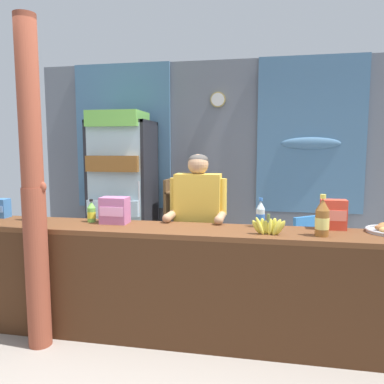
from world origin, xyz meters
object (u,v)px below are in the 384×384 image
(plastic_lawn_chair, at_px, (300,247))
(shopkeeper, at_px, (198,215))
(drink_fridge, at_px, (122,182))
(soda_bottle_lime_soda, at_px, (91,212))
(soda_bottle_water, at_px, (260,215))
(snack_box_wafer, at_px, (115,210))
(snack_box_crackers, at_px, (333,214))
(soda_bottle_iced_tea, at_px, (322,218))
(banana_bunch, at_px, (269,227))
(soda_bottle_cola, at_px, (27,208))
(stall_counter, at_px, (170,275))
(bottle_shelf_rack, at_px, (183,220))
(timber_post, at_px, (33,194))

(plastic_lawn_chair, distance_m, shopkeeper, 1.34)
(drink_fridge, relative_size, soda_bottle_lime_soda, 10.11)
(soda_bottle_water, xyz_separation_m, soda_bottle_lime_soda, (-1.46, -0.06, -0.02))
(snack_box_wafer, distance_m, snack_box_crackers, 1.81)
(plastic_lawn_chair, distance_m, soda_bottle_iced_tea, 1.41)
(soda_bottle_water, height_order, banana_bunch, soda_bottle_water)
(soda_bottle_iced_tea, height_order, soda_bottle_cola, soda_bottle_iced_tea)
(stall_counter, bearing_deg, shopkeeper, 76.91)
(drink_fridge, bearing_deg, soda_bottle_iced_tea, -39.63)
(bottle_shelf_rack, relative_size, soda_bottle_cola, 4.55)
(bottle_shelf_rack, height_order, soda_bottle_lime_soda, bottle_shelf_rack)
(plastic_lawn_chair, height_order, soda_bottle_iced_tea, soda_bottle_iced_tea)
(soda_bottle_cola, distance_m, soda_bottle_lime_soda, 0.61)
(timber_post, bearing_deg, stall_counter, 12.90)
(stall_counter, bearing_deg, snack_box_crackers, 12.94)
(shopkeeper, bearing_deg, soda_bottle_lime_soda, -158.40)
(snack_box_wafer, xyz_separation_m, banana_bunch, (1.30, -0.19, -0.05))
(timber_post, height_order, bottle_shelf_rack, timber_post)
(soda_bottle_lime_soda, xyz_separation_m, banana_bunch, (1.52, -0.20, -0.03))
(snack_box_crackers, height_order, banana_bunch, snack_box_crackers)
(plastic_lawn_chair, distance_m, soda_bottle_water, 1.26)
(soda_bottle_water, distance_m, soda_bottle_lime_soda, 1.46)
(soda_bottle_cola, xyz_separation_m, soda_bottle_lime_soda, (0.61, 0.03, -0.02))
(snack_box_crackers, bearing_deg, timber_post, -167.08)
(soda_bottle_iced_tea, bearing_deg, bottle_shelf_rack, 125.83)
(snack_box_wafer, bearing_deg, soda_bottle_lime_soda, 175.35)
(banana_bunch, bearing_deg, stall_counter, -179.30)
(shopkeeper, xyz_separation_m, banana_bunch, (0.64, -0.55, 0.03))
(bottle_shelf_rack, relative_size, soda_bottle_lime_soda, 5.71)
(soda_bottle_iced_tea, height_order, banana_bunch, soda_bottle_iced_tea)
(drink_fridge, distance_m, banana_bunch, 2.69)
(plastic_lawn_chair, xyz_separation_m, soda_bottle_lime_soda, (-1.89, -1.12, 0.52))
(timber_post, distance_m, plastic_lawn_chair, 2.75)
(soda_bottle_cola, distance_m, banana_bunch, 2.14)
(soda_bottle_iced_tea, distance_m, snack_box_crackers, 0.29)
(drink_fridge, relative_size, snack_box_wafer, 8.80)
(timber_post, xyz_separation_m, shopkeeper, (1.14, 0.79, -0.26))
(plastic_lawn_chair, height_order, soda_bottle_water, soda_bottle_water)
(snack_box_wafer, bearing_deg, soda_bottle_water, 3.76)
(snack_box_crackers, bearing_deg, snack_box_wafer, -176.90)
(snack_box_crackers, bearing_deg, soda_bottle_water, -178.32)
(plastic_lawn_chair, relative_size, snack_box_wafer, 3.72)
(bottle_shelf_rack, distance_m, banana_bunch, 2.38)
(timber_post, xyz_separation_m, soda_bottle_lime_soda, (0.26, 0.44, -0.21))
(plastic_lawn_chair, bearing_deg, soda_bottle_lime_soda, -149.36)
(plastic_lawn_chair, relative_size, banana_bunch, 3.21)
(soda_bottle_cola, bearing_deg, soda_bottle_lime_soda, 2.88)
(soda_bottle_cola, xyz_separation_m, soda_bottle_water, (2.06, 0.09, -0.00))
(soda_bottle_iced_tea, bearing_deg, snack_box_crackers, 64.60)
(drink_fridge, bearing_deg, snack_box_wafer, -70.84)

